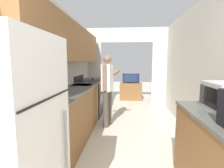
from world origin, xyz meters
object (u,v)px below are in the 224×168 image
Objects in this scene: refrigerator at (3,144)px; range_oven at (90,98)px; person at (107,89)px; television at (131,78)px; knife at (93,79)px; tv_cabinet at (131,91)px.

range_oven is at bearing 91.17° from refrigerator.
person is (0.56, -0.76, 0.37)m from range_oven.
person is at bearing 79.38° from refrigerator.
range_oven is at bearing -119.85° from television.
knife is (-1.14, -1.46, 0.12)m from television.
tv_cabinet is 1.32× the size of television.
refrigerator is 1.03× the size of person.
knife is at bearing -127.31° from tv_cabinet.
range_oven is 0.69m from knife.
range_oven is at bearing -125.72° from knife.
range_oven is 2.30m from television.
knife is at bearing 91.17° from refrigerator.
person is at bearing -53.73° from range_oven.
range_oven is at bearing -119.32° from tv_cabinet.
television is (0.00, -0.04, 0.49)m from tv_cabinet.
tv_cabinet is (0.57, 2.78, -0.52)m from person.
range_oven is 1.72× the size of television.
knife is at bearing 91.14° from range_oven.
tv_cabinet is 2.83× the size of knife.
refrigerator is at bearing -88.83° from range_oven.
range_oven is 0.67× the size of person.
refrigerator reaches higher than range_oven.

